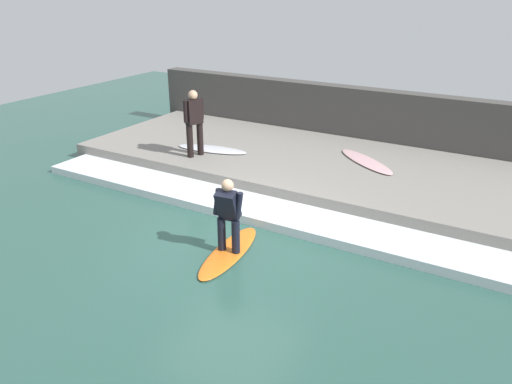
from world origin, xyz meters
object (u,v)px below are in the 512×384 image
at_px(surfboard_spare, 366,161).
at_px(surfer_riding, 228,212).
at_px(surfboard_waiting_near, 212,149).
at_px(surfboard_riding, 229,252).
at_px(surfer_waiting_near, 194,120).

bearing_deg(surfboard_spare, surfer_riding, 169.51).
height_order(surfer_riding, surfboard_waiting_near, surfer_riding).
bearing_deg(surfboard_riding, surfboard_spare, -10.49).
distance_m(surfboard_riding, surfboard_waiting_near, 4.75).
bearing_deg(surfer_riding, surfboard_riding, 45.00).
distance_m(surfboard_riding, surfer_waiting_near, 4.56).
bearing_deg(surfboard_waiting_near, surfboard_spare, -73.83).
bearing_deg(surfer_waiting_near, surfer_riding, -135.91).
distance_m(surfboard_waiting_near, surfboard_spare, 3.99).
height_order(surfboard_riding, surfer_waiting_near, surfer_waiting_near).
height_order(surfer_waiting_near, surfboard_waiting_near, surfer_waiting_near).
height_order(surfer_riding, surfboard_spare, surfer_riding).
xyz_separation_m(surfer_waiting_near, surfboard_spare, (1.69, -3.93, -0.91)).
xyz_separation_m(surfer_waiting_near, surfboard_waiting_near, (0.58, -0.10, -0.91)).
bearing_deg(surfer_waiting_near, surfboard_spare, -66.74).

